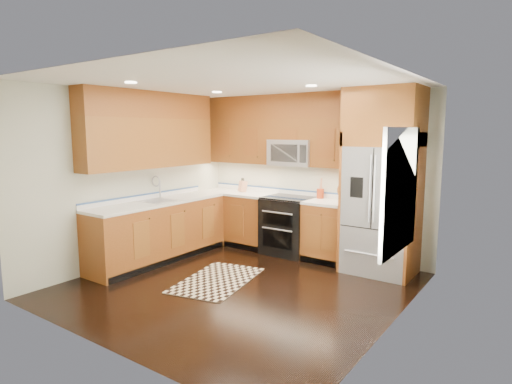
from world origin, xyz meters
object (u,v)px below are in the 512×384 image
Objects in this scene: knife_block at (243,186)px; range at (288,226)px; utensil_crock at (320,191)px; refrigerator at (382,182)px; rug at (217,280)px.

range is at bearing -4.63° from knife_block.
utensil_crock reaches higher than knife_block.
refrigerator is at bearing -1.40° from range.
utensil_crock is at bearing 5.20° from knife_block.
range reaches higher than rug.
refrigerator is 7.93× the size of utensil_crock.
rug is (-1.66, -1.63, -1.30)m from refrigerator.
knife_block is at bearing 177.34° from refrigerator.
utensil_crock is (0.58, 1.88, 1.05)m from rug.
rug is at bearing -107.22° from utensil_crock.
rug is at bearing -93.80° from range.
knife_block reaches higher than rug.
utensil_crock is (1.46, 0.13, 0.01)m from knife_block.
utensil_crock is at bearing 60.81° from rug.
range is 3.82× the size of knife_block.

